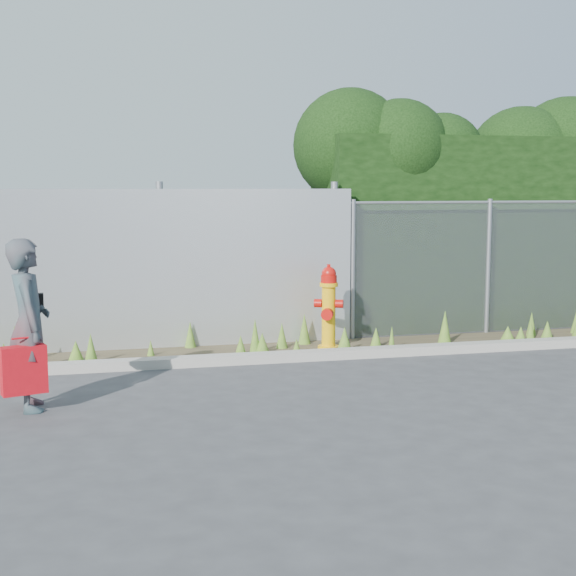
# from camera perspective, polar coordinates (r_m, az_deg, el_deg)

# --- Properties ---
(ground) EXTENTS (80.00, 80.00, 0.00)m
(ground) POSITION_cam_1_polar(r_m,az_deg,el_deg) (8.71, 4.11, -7.61)
(ground) COLOR #38383A
(ground) RESTS_ON ground
(curb) EXTENTS (16.00, 0.22, 0.12)m
(curb) POSITION_cam_1_polar(r_m,az_deg,el_deg) (10.38, 1.10, -4.84)
(curb) COLOR gray
(curb) RESTS_ON ground
(weed_strip) EXTENTS (16.00, 1.32, 0.54)m
(weed_strip) POSITION_cam_1_polar(r_m,az_deg,el_deg) (11.28, 5.50, -3.47)
(weed_strip) COLOR #413625
(weed_strip) RESTS_ON ground
(corrugated_fence) EXTENTS (8.50, 0.21, 2.30)m
(corrugated_fence) POSITION_cam_1_polar(r_m,az_deg,el_deg) (11.11, -16.95, 1.09)
(corrugated_fence) COLOR #B0B3B7
(corrugated_fence) RESTS_ON ground
(chainlink_fence) EXTENTS (6.50, 0.07, 2.05)m
(chainlink_fence) POSITION_cam_1_polar(r_m,az_deg,el_deg) (13.01, 18.14, 1.57)
(chainlink_fence) COLOR gray
(chainlink_fence) RESTS_ON ground
(hedge) EXTENTS (7.72, 2.10, 3.77)m
(hedge) POSITION_cam_1_polar(r_m,az_deg,el_deg) (13.91, 16.28, 6.44)
(hedge) COLOR black
(hedge) RESTS_ON ground
(fire_hydrant) EXTENTS (0.40, 0.35, 1.18)m
(fire_hydrant) POSITION_cam_1_polar(r_m,az_deg,el_deg) (10.94, 2.92, -1.49)
(fire_hydrant) COLOR #EEAE0C
(fire_hydrant) RESTS_ON ground
(woman) EXTENTS (0.50, 0.68, 1.72)m
(woman) POSITION_cam_1_polar(r_m,az_deg,el_deg) (8.39, -17.96, -2.50)
(woman) COLOR #11666B
(woman) RESTS_ON ground
(red_tote_bag) EXTENTS (0.43, 0.16, 0.56)m
(red_tote_bag) POSITION_cam_1_polar(r_m,az_deg,el_deg) (8.26, -18.28, -5.55)
(red_tote_bag) COLOR #B10A13
(black_shoulder_bag) EXTENTS (0.24, 0.10, 0.18)m
(black_shoulder_bag) POSITION_cam_1_polar(r_m,az_deg,el_deg) (8.53, -17.80, -0.98)
(black_shoulder_bag) COLOR black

